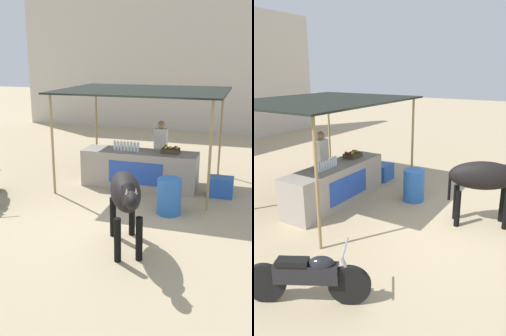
# 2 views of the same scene
# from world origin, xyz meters

# --- Properties ---
(ground_plane) EXTENTS (60.00, 60.00, 0.00)m
(ground_plane) POSITION_xyz_m (0.00, 0.00, 0.00)
(ground_plane) COLOR tan
(building_wall_far) EXTENTS (16.00, 0.50, 5.82)m
(building_wall_far) POSITION_xyz_m (0.00, 10.58, 2.91)
(building_wall_far) COLOR beige
(building_wall_far) RESTS_ON ground
(stall_counter) EXTENTS (3.00, 0.82, 0.96)m
(stall_counter) POSITION_xyz_m (0.00, 2.20, 0.48)
(stall_counter) COLOR #9E9389
(stall_counter) RESTS_ON ground
(stall_awning) EXTENTS (4.20, 3.20, 2.51)m
(stall_awning) POSITION_xyz_m (0.00, 2.50, 2.41)
(stall_awning) COLOR black
(stall_awning) RESTS_ON ground
(water_bottle_row) EXTENTS (0.70, 0.07, 0.25)m
(water_bottle_row) POSITION_xyz_m (-0.35, 2.15, 1.07)
(water_bottle_row) COLOR silver
(water_bottle_row) RESTS_ON stall_counter
(fruit_crate) EXTENTS (0.44, 0.32, 0.18)m
(fruit_crate) POSITION_xyz_m (0.79, 2.25, 1.03)
(fruit_crate) COLOR #3F3326
(fruit_crate) RESTS_ON stall_counter
(vendor_behind_counter) EXTENTS (0.34, 0.22, 1.65)m
(vendor_behind_counter) POSITION_xyz_m (0.39, 2.95, 0.85)
(vendor_behind_counter) COLOR #383842
(vendor_behind_counter) RESTS_ON ground
(cooler_box) EXTENTS (0.60, 0.44, 0.48)m
(cooler_box) POSITION_xyz_m (2.10, 2.10, 0.24)
(cooler_box) COLOR blue
(cooler_box) RESTS_ON ground
(water_barrel) EXTENTS (0.53, 0.53, 0.80)m
(water_barrel) POSITION_xyz_m (1.11, 0.62, 0.40)
(water_barrel) COLOR blue
(water_barrel) RESTS_ON ground
(cow) EXTENTS (1.07, 1.81, 1.44)m
(cow) POSITION_xyz_m (0.70, -1.21, 1.03)
(cow) COLOR black
(cow) RESTS_ON ground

